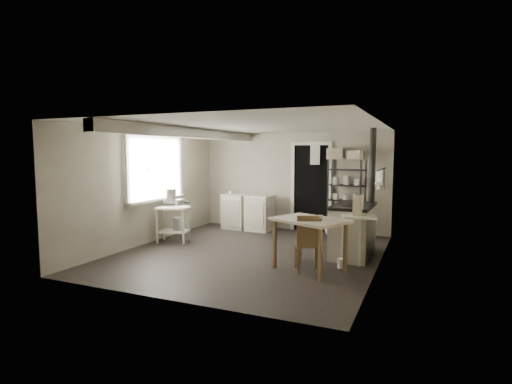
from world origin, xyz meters
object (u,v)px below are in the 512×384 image
at_px(stove, 353,232).
at_px(flour_sack, 333,227).
at_px(shelf_rack, 346,193).
at_px(stockpot, 169,196).
at_px(work_table, 309,246).
at_px(base_cabinets, 248,210).
at_px(chair, 307,240).
at_px(prep_table, 173,223).

relative_size(stove, flour_sack, 2.52).
distance_m(shelf_rack, flour_sack, 0.81).
height_order(stockpot, work_table, stockpot).
xyz_separation_m(base_cabinets, chair, (2.24, -2.70, 0.02)).
xyz_separation_m(stockpot, base_cabinets, (0.99, 1.74, -0.48)).
height_order(stove, chair, chair).
bearing_deg(shelf_rack, prep_table, -132.89).
bearing_deg(base_cabinets, work_table, -46.00).
distance_m(base_cabinets, stove, 3.13).
bearing_deg(flour_sack, shelf_rack, 61.50).
xyz_separation_m(prep_table, work_table, (3.10, -0.81, -0.02)).
bearing_deg(flour_sack, stove, -64.65).
bearing_deg(base_cabinets, shelf_rack, 7.88).
bearing_deg(shelf_rack, stove, -60.97).
height_order(prep_table, flour_sack, prep_table).
relative_size(prep_table, chair, 0.81).
bearing_deg(base_cabinets, flour_sack, -1.29).
bearing_deg(work_table, shelf_rack, 89.39).
relative_size(base_cabinets, chair, 1.40).
xyz_separation_m(shelf_rack, work_table, (-0.03, -2.83, -0.57)).
height_order(prep_table, chair, chair).
bearing_deg(chair, shelf_rack, 65.04).
height_order(shelf_rack, work_table, shelf_rack).
height_order(base_cabinets, shelf_rack, shelf_rack).
bearing_deg(chair, flour_sack, 69.24).
height_order(shelf_rack, chair, shelf_rack).
height_order(base_cabinets, stove, stove).
height_order(prep_table, stove, stove).
bearing_deg(stove, stockpot, -175.47).
relative_size(base_cabinets, shelf_rack, 0.75).
bearing_deg(work_table, chair, -117.72).
xyz_separation_m(prep_table, chair, (3.08, -0.85, 0.08)).
bearing_deg(base_cabinets, stockpot, -116.17).
bearing_deg(base_cabinets, chair, -46.64).
xyz_separation_m(stockpot, stove, (3.73, 0.21, -0.50)).
distance_m(prep_table, stockpot, 0.57).
bearing_deg(shelf_rack, chair, -76.69).
distance_m(prep_table, flour_sack, 3.38).
relative_size(base_cabinets, flour_sack, 2.71).
relative_size(base_cabinets, work_table, 1.18).
bearing_deg(chair, base_cabinets, 105.79).
bearing_deg(work_table, stove, 67.33).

